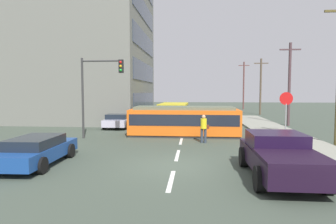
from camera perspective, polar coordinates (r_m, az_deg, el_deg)
ground_plane at (r=22.00m, az=3.02°, el=-3.94°), size 120.00×120.00×0.00m
sidewalk_curb_right at (r=19.01m, az=23.60°, el=-5.33°), size 3.20×36.00×0.14m
lane_stripe_0 at (r=10.27m, az=0.60°, el=-13.28°), size 0.16×2.40×0.01m
lane_stripe_1 at (r=14.13m, az=1.86°, el=-8.44°), size 0.16×2.40×0.01m
lane_stripe_2 at (r=18.05m, az=2.57°, el=-5.69°), size 0.16×2.40×0.01m
lane_stripe_3 at (r=26.19m, az=3.34°, el=-2.64°), size 0.16×2.40×0.01m
lane_stripe_4 at (r=32.15m, az=3.66°, el=-1.39°), size 0.16×2.40×0.01m
corner_building at (r=34.93m, az=-19.79°, el=14.63°), size 17.98×14.33×19.20m
streetcar_tram at (r=20.11m, az=3.19°, el=-1.69°), size 7.49×2.59×2.02m
city_bus at (r=28.03m, az=1.14°, el=0.03°), size 2.68×5.48×1.90m
pedestrian_crossing at (r=17.46m, az=7.00°, el=-2.94°), size 0.51×0.36×1.67m
pickup_truck_parked at (r=11.12m, az=20.93°, el=-7.98°), size 2.31×5.01×1.55m
parked_sedan_near at (r=13.40m, az=-24.27°, el=-6.80°), size 2.04×4.52×1.19m
parked_sedan_mid at (r=24.89m, az=-9.64°, el=-1.61°), size 2.12×4.14×1.19m
parked_sedan_far at (r=31.31m, az=-6.72°, el=-0.42°), size 2.08×4.20×1.19m
stop_sign at (r=18.51m, az=22.09°, el=1.08°), size 0.76×0.07×2.88m
traffic_light_mast at (r=19.33m, az=-13.46°, el=5.64°), size 2.77×0.33×5.20m
utility_pole_mid at (r=27.91m, az=22.65°, el=5.34°), size 1.80×0.24×7.31m
utility_pole_far at (r=39.81m, az=17.67°, el=4.97°), size 1.80×0.24×7.27m
utility_pole_distant at (r=50.96m, az=14.58°, el=5.20°), size 1.80×0.24×7.98m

